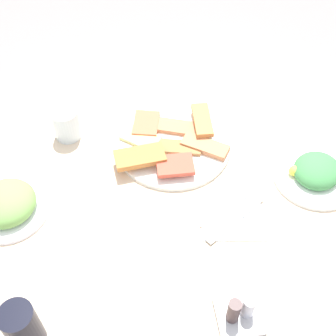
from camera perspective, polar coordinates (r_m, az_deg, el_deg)
The scene contains 11 objects.
ground_plane at distance 1.81m, azimuth -0.31°, elevation -18.35°, with size 6.00×6.00×0.00m, color gray.
dining_table at distance 1.19m, azimuth -0.44°, elevation -6.03°, with size 1.10×0.91×0.77m.
pide_platter at distance 1.22m, azimuth 0.46°, elevation 3.07°, with size 0.32×0.31×0.04m.
salad_plate_greens at distance 1.15m, azimuth -19.41°, elevation -4.29°, with size 0.19×0.19×0.07m.
salad_plate_rice at distance 1.21m, azimuth 17.92°, elevation -0.53°, with size 0.22×0.22×0.06m.
soda_can at distance 0.94m, azimuth -17.62°, elevation -18.38°, with size 0.07×0.07×0.12m, color black.
drinking_glass at distance 1.26m, azimuth -12.52°, elevation 5.38°, with size 0.07×0.07×0.09m, color silver.
paper_napkin at distance 1.10m, azimuth 7.91°, elevation -5.70°, with size 0.15×0.15×0.00m, color white.
fork at distance 1.11m, azimuth 7.54°, elevation -4.86°, with size 0.17×0.02×0.01m, color silver.
spoon at distance 1.09m, azimuth 8.32°, elevation -6.31°, with size 0.18×0.02×0.01m, color silver.
condiment_caddy at distance 0.97m, azimuth 8.88°, elevation -17.38°, with size 0.11×0.11×0.08m.
Camera 1 is at (0.21, 0.63, 1.68)m, focal length 49.04 mm.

